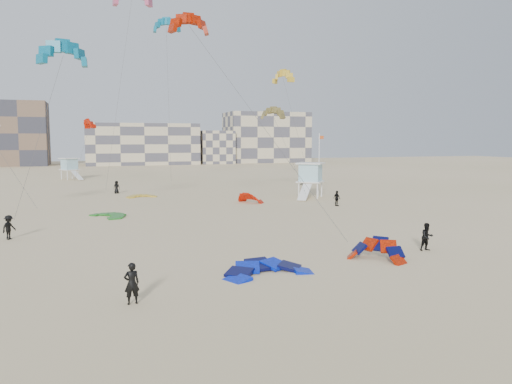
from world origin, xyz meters
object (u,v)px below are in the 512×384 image
object	(u,v)px
kite_ground_blue	(267,273)
kite_ground_orange	(376,260)
kitesurfer_main	(132,283)
lifeguard_tower_near	(310,180)

from	to	relation	value
kite_ground_blue	kite_ground_orange	xyz separation A→B (m)	(7.52, 0.85, 0.00)
kite_ground_blue	kitesurfer_main	size ratio (longest dim) A/B	2.49
kite_ground_blue	kite_ground_orange	size ratio (longest dim) A/B	1.42
kite_ground_orange	lifeguard_tower_near	bearing A→B (deg)	122.00
kite_ground_orange	lifeguard_tower_near	world-z (taller)	lifeguard_tower_near
kitesurfer_main	lifeguard_tower_near	xyz separation A→B (m)	(25.09, 35.64, 1.26)
kitesurfer_main	lifeguard_tower_near	world-z (taller)	lifeguard_tower_near
kite_ground_orange	lifeguard_tower_near	xyz separation A→B (m)	(10.00, 31.84, 2.23)
kite_ground_blue	lifeguard_tower_near	bearing A→B (deg)	54.83
kitesurfer_main	kite_ground_blue	bearing A→B (deg)	-167.66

